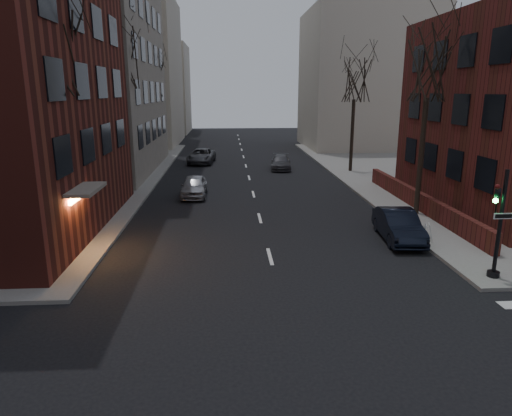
{
  "coord_description": "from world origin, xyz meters",
  "views": [
    {
      "loc": [
        -1.74,
        -6.09,
        6.81
      ],
      "look_at": [
        -0.56,
        12.51,
        2.0
      ],
      "focal_mm": 32.0,
      "sensor_mm": 36.0,
      "label": 1
    }
  ],
  "objects_px": {
    "streetlamp_far": "(163,116)",
    "sandwich_board": "(427,232)",
    "car_lane_far": "(201,156)",
    "tree_right_a": "(429,66)",
    "streetlamp_near": "(119,135)",
    "traffic_signal": "(498,231)",
    "parked_sedan": "(398,225)",
    "car_lane_silver": "(194,186)",
    "tree_left_a": "(52,48)",
    "car_lane_gray": "(281,162)",
    "tree_left_b": "(118,58)",
    "tree_right_b": "(355,81)",
    "tree_left_c": "(152,77)"
  },
  "relations": [
    {
      "from": "parked_sedan",
      "to": "car_lane_gray",
      "type": "distance_m",
      "value": 20.37
    },
    {
      "from": "car_lane_silver",
      "to": "traffic_signal",
      "type": "bearing_deg",
      "value": -50.32
    },
    {
      "from": "streetlamp_near",
      "to": "car_lane_silver",
      "type": "bearing_deg",
      "value": 20.87
    },
    {
      "from": "tree_right_a",
      "to": "tree_right_b",
      "type": "distance_m",
      "value": 14.01
    },
    {
      "from": "streetlamp_far",
      "to": "car_lane_silver",
      "type": "xyz_separation_m",
      "value": [
        4.25,
        -18.38,
        -3.55
      ]
    },
    {
      "from": "tree_left_b",
      "to": "sandwich_board",
      "type": "relative_size",
      "value": 13.45
    },
    {
      "from": "tree_right_a",
      "to": "tree_left_a",
      "type": "bearing_deg",
      "value": -167.2
    },
    {
      "from": "tree_right_a",
      "to": "car_lane_gray",
      "type": "bearing_deg",
      "value": 109.87
    },
    {
      "from": "parked_sedan",
      "to": "car_lane_far",
      "type": "distance_m",
      "value": 26.26
    },
    {
      "from": "tree_left_b",
      "to": "parked_sedan",
      "type": "xyz_separation_m",
      "value": [
        15.0,
        -12.16,
        -8.2
      ]
    },
    {
      "from": "tree_right_a",
      "to": "streetlamp_near",
      "type": "height_order",
      "value": "tree_right_a"
    },
    {
      "from": "tree_right_a",
      "to": "parked_sedan",
      "type": "bearing_deg",
      "value": -121.99
    },
    {
      "from": "tree_left_a",
      "to": "tree_left_b",
      "type": "distance_m",
      "value": 12.01
    },
    {
      "from": "traffic_signal",
      "to": "parked_sedan",
      "type": "xyz_separation_m",
      "value": [
        -1.74,
        4.84,
        -1.19
      ]
    },
    {
      "from": "tree_right_b",
      "to": "car_lane_silver",
      "type": "xyz_separation_m",
      "value": [
        -12.75,
        -8.38,
        -6.9
      ]
    },
    {
      "from": "tree_left_a",
      "to": "car_lane_far",
      "type": "distance_m",
      "value": 25.59
    },
    {
      "from": "traffic_signal",
      "to": "car_lane_silver",
      "type": "relative_size",
      "value": 0.99
    },
    {
      "from": "tree_left_a",
      "to": "streetlamp_near",
      "type": "bearing_deg",
      "value": 85.71
    },
    {
      "from": "tree_left_a",
      "to": "tree_left_c",
      "type": "bearing_deg",
      "value": 90.0
    },
    {
      "from": "tree_right_b",
      "to": "parked_sedan",
      "type": "height_order",
      "value": "tree_right_b"
    },
    {
      "from": "traffic_signal",
      "to": "sandwich_board",
      "type": "relative_size",
      "value": 4.98
    },
    {
      "from": "streetlamp_far",
      "to": "streetlamp_near",
      "type": "bearing_deg",
      "value": -90.0
    },
    {
      "from": "traffic_signal",
      "to": "car_lane_gray",
      "type": "xyz_separation_m",
      "value": [
        -4.91,
        24.97,
        -1.3
      ]
    },
    {
      "from": "tree_right_b",
      "to": "tree_left_a",
      "type": "bearing_deg",
      "value": -134.36
    },
    {
      "from": "car_lane_gray",
      "to": "car_lane_far",
      "type": "relative_size",
      "value": 0.85
    },
    {
      "from": "tree_left_c",
      "to": "parked_sedan",
      "type": "distance_m",
      "value": 31.03
    },
    {
      "from": "tree_left_a",
      "to": "tree_left_c",
      "type": "relative_size",
      "value": 1.06
    },
    {
      "from": "car_lane_far",
      "to": "tree_right_a",
      "type": "bearing_deg",
      "value": -51.05
    },
    {
      "from": "car_lane_silver",
      "to": "car_lane_far",
      "type": "relative_size",
      "value": 0.81
    },
    {
      "from": "tree_left_b",
      "to": "car_lane_far",
      "type": "xyz_separation_m",
      "value": [
        4.59,
        11.94,
        -8.22
      ]
    },
    {
      "from": "tree_right_a",
      "to": "tree_right_b",
      "type": "xyz_separation_m",
      "value": [
        0.0,
        14.0,
        -0.44
      ]
    },
    {
      "from": "streetlamp_far",
      "to": "car_lane_silver",
      "type": "relative_size",
      "value": 1.56
    },
    {
      "from": "car_lane_far",
      "to": "tree_left_c",
      "type": "bearing_deg",
      "value": 161.65
    },
    {
      "from": "tree_right_b",
      "to": "streetlamp_near",
      "type": "xyz_separation_m",
      "value": [
        -17.0,
        -10.0,
        -3.35
      ]
    },
    {
      "from": "streetlamp_far",
      "to": "parked_sedan",
      "type": "bearing_deg",
      "value": -62.92
    },
    {
      "from": "parked_sedan",
      "to": "sandwich_board",
      "type": "relative_size",
      "value": 5.39
    },
    {
      "from": "traffic_signal",
      "to": "parked_sedan",
      "type": "relative_size",
      "value": 0.92
    },
    {
      "from": "streetlamp_far",
      "to": "sandwich_board",
      "type": "distance_m",
      "value": 32.92
    },
    {
      "from": "streetlamp_far",
      "to": "car_lane_silver",
      "type": "distance_m",
      "value": 19.2
    },
    {
      "from": "car_lane_silver",
      "to": "car_lane_gray",
      "type": "bearing_deg",
      "value": 56.53
    },
    {
      "from": "streetlamp_near",
      "to": "streetlamp_far",
      "type": "bearing_deg",
      "value": 90.0
    },
    {
      "from": "streetlamp_far",
      "to": "car_lane_far",
      "type": "xyz_separation_m",
      "value": [
        3.99,
        -4.06,
        -3.55
      ]
    },
    {
      "from": "tree_right_b",
      "to": "car_lane_far",
      "type": "xyz_separation_m",
      "value": [
        -13.01,
        5.94,
        -6.9
      ]
    },
    {
      "from": "traffic_signal",
      "to": "sandwich_board",
      "type": "distance_m",
      "value": 4.46
    },
    {
      "from": "tree_left_a",
      "to": "streetlamp_far",
      "type": "relative_size",
      "value": 1.63
    },
    {
      "from": "tree_left_a",
      "to": "tree_right_a",
      "type": "bearing_deg",
      "value": 12.8
    },
    {
      "from": "car_lane_far",
      "to": "streetlamp_near",
      "type": "bearing_deg",
      "value": -98.22
    },
    {
      "from": "tree_left_c",
      "to": "tree_right_b",
      "type": "relative_size",
      "value": 1.06
    },
    {
      "from": "car_lane_far",
      "to": "streetlamp_far",
      "type": "bearing_deg",
      "value": 140.31
    },
    {
      "from": "streetlamp_near",
      "to": "tree_left_b",
      "type": "bearing_deg",
      "value": 98.53
    }
  ]
}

